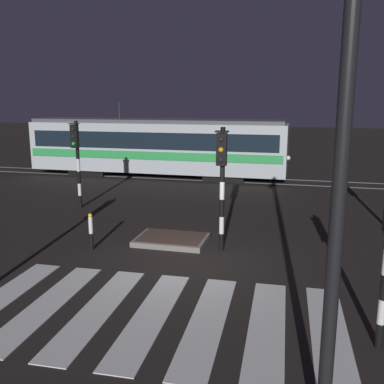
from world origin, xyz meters
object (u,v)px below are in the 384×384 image
street_lamp_near_kerb (347,114)px  bollard_island_edge (91,232)px  tram (156,146)px  traffic_light_corner_far_left (76,151)px  traffic_light_median_centre (222,171)px

street_lamp_near_kerb → bollard_island_edge: (-6.30, 6.20, -3.65)m
tram → traffic_light_corner_far_left: bearing=-95.1°
traffic_light_median_centre → bollard_island_edge: bearing=-168.0°
tram → bollard_island_edge: 12.49m
bollard_island_edge → traffic_light_median_centre: bearing=12.0°
street_lamp_near_kerb → bollard_island_edge: street_lamp_near_kerb is taller
traffic_light_corner_far_left → bollard_island_edge: size_ratio=3.17×
traffic_light_median_centre → street_lamp_near_kerb: 7.67m
street_lamp_near_kerb → tram: bearing=114.5°
traffic_light_corner_far_left → street_lamp_near_kerb: 14.12m
traffic_light_median_centre → tram: (-5.83, 11.46, -0.63)m
traffic_light_median_centre → street_lamp_near_kerb: (2.57, -6.99, 1.83)m
tram → bollard_island_edge: bearing=-80.3°
traffic_light_corner_far_left → traffic_light_median_centre: bearing=-29.2°
street_lamp_near_kerb → bollard_island_edge: 9.56m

